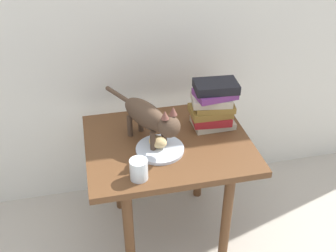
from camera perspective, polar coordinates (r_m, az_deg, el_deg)
name	(u,v)px	position (r m, az deg, el deg)	size (l,w,h in m)	color
ground_plane	(168,229)	(2.10, 0.00, -14.57)	(6.00, 6.00, 0.00)	#B2A899
side_table	(168,157)	(1.77, 0.00, -4.40)	(0.71, 0.58, 0.55)	brown
plate	(160,149)	(1.67, -1.17, -3.34)	(0.20, 0.20, 0.01)	silver
bread_roll	(158,142)	(1.66, -1.47, -2.29)	(0.08, 0.06, 0.05)	#E0BC7A
cat	(150,117)	(1.64, -2.64, 1.27)	(0.26, 0.43, 0.23)	#4C3828
book_stack	(213,105)	(1.78, 6.45, 3.00)	(0.21, 0.15, 0.22)	#BCB299
candle_jar	(139,170)	(1.52, -4.20, -6.37)	(0.07, 0.07, 0.08)	silver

